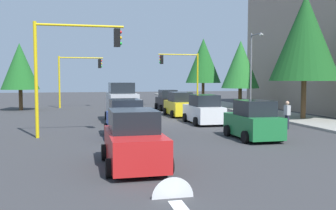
% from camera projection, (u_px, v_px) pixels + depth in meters
% --- Properties ---
extents(ground_plane, '(120.00, 120.00, 0.00)m').
position_uv_depth(ground_plane, '(157.00, 121.00, 26.66)').
color(ground_plane, '#353538').
extents(sidewalk_kerb, '(80.00, 4.00, 0.15)m').
position_uv_depth(sidewalk_kerb, '(259.00, 111.00, 33.88)').
color(sidewalk_kerb, gray).
rests_on(sidewalk_kerb, ground).
extents(lane_arrow_near, '(2.40, 1.10, 1.10)m').
position_uv_depth(lane_arrow_near, '(140.00, 155.00, 14.79)').
color(lane_arrow_near, silver).
rests_on(lane_arrow_near, ground).
extents(lane_arrow_mid, '(2.40, 1.10, 1.10)m').
position_uv_depth(lane_arrow_mid, '(178.00, 205.00, 8.97)').
color(lane_arrow_mid, silver).
rests_on(lane_arrow_mid, ground).
extents(traffic_signal_far_right, '(0.36, 4.59, 5.38)m').
position_uv_depth(traffic_signal_far_right, '(77.00, 71.00, 38.72)').
color(traffic_signal_far_right, yellow).
rests_on(traffic_signal_far_right, ground).
extents(traffic_signal_near_right, '(0.36, 4.59, 5.96)m').
position_uv_depth(traffic_signal_near_right, '(71.00, 57.00, 19.24)').
color(traffic_signal_near_right, yellow).
rests_on(traffic_signal_near_right, ground).
extents(traffic_signal_far_left, '(0.36, 4.59, 5.87)m').
position_uv_depth(traffic_signal_far_left, '(182.00, 69.00, 41.26)').
color(traffic_signal_far_left, yellow).
rests_on(traffic_signal_far_left, ground).
extents(street_lamp_curbside, '(2.15, 0.28, 7.00)m').
position_uv_depth(street_lamp_curbside, '(253.00, 64.00, 31.94)').
color(street_lamp_curbside, slate).
rests_on(street_lamp_curbside, ground).
extents(tree_roadside_mid, '(3.73, 3.73, 6.79)m').
position_uv_depth(tree_roadside_mid, '(240.00, 65.00, 36.37)').
color(tree_roadside_mid, brown).
rests_on(tree_roadside_mid, ground).
extents(tree_opposite_side, '(3.56, 3.56, 6.47)m').
position_uv_depth(tree_opposite_side, '(20.00, 66.00, 35.54)').
color(tree_opposite_side, brown).
rests_on(tree_opposite_side, ground).
extents(tree_roadside_near, '(4.97, 4.97, 9.11)m').
position_uv_depth(tree_roadside_near, '(305.00, 38.00, 26.66)').
color(tree_roadside_near, brown).
rests_on(tree_roadside_near, ground).
extents(tree_roadside_far, '(4.39, 4.39, 8.02)m').
position_uv_depth(tree_roadside_far, '(203.00, 61.00, 45.92)').
color(tree_roadside_far, brown).
rests_on(tree_roadside_far, ground).
extents(delivery_van_silver, '(4.80, 2.22, 2.77)m').
position_uv_depth(delivery_van_silver, '(122.00, 103.00, 26.57)').
color(delivery_van_silver, '#B2B5BA').
rests_on(delivery_van_silver, ground).
extents(car_blue, '(4.04, 2.10, 1.98)m').
position_uv_depth(car_blue, '(126.00, 120.00, 19.42)').
color(car_blue, blue).
rests_on(car_blue, ground).
extents(car_green, '(3.61, 2.05, 1.98)m').
position_uv_depth(car_green, '(253.00, 121.00, 18.71)').
color(car_green, '#1E7238').
rests_on(car_green, ground).
extents(car_yellow, '(4.14, 2.04, 1.98)m').
position_uv_depth(car_yellow, '(180.00, 105.00, 30.17)').
color(car_yellow, yellow).
rests_on(car_yellow, ground).
extents(car_red, '(4.07, 2.11, 1.98)m').
position_uv_depth(car_red, '(134.00, 141.00, 12.87)').
color(car_red, red).
rests_on(car_red, ground).
extents(car_white, '(4.16, 2.08, 1.98)m').
position_uv_depth(car_white, '(204.00, 110.00, 25.17)').
color(car_white, white).
rests_on(car_white, ground).
extents(car_black, '(3.65, 2.02, 1.98)m').
position_uv_depth(car_black, '(167.00, 101.00, 36.26)').
color(car_black, black).
rests_on(car_black, ground).
extents(pedestrian_crossing, '(0.40, 0.24, 1.70)m').
position_uv_depth(pedestrian_crossing, '(287.00, 114.00, 22.48)').
color(pedestrian_crossing, '#262638').
rests_on(pedestrian_crossing, ground).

